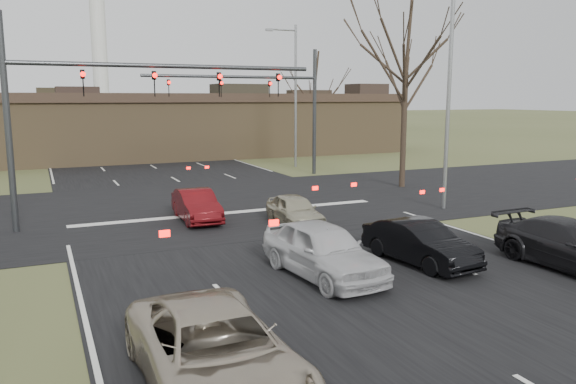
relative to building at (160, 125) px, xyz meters
name	(u,v)px	position (x,y,z in m)	size (l,w,h in m)	color
ground	(416,319)	(-2.00, -38.00, -2.67)	(360.00, 360.00, 0.00)	#4D542D
road_main	(107,140)	(-2.00, 22.00, -2.66)	(14.00, 300.00, 0.02)	black
road_cross	(219,205)	(-2.00, -23.00, -2.65)	(200.00, 14.00, 0.02)	black
building	(160,125)	(0.00, 0.00, 0.00)	(42.40, 10.40, 5.30)	brown
mast_arm_near	(100,95)	(-7.23, -25.00, 2.41)	(12.12, 0.24, 8.00)	#383A3D
mast_arm_far	(274,97)	(4.18, -15.00, 2.35)	(11.12, 0.24, 8.00)	#383A3D
streetlight_right_near	(446,83)	(6.82, -28.00, 2.92)	(2.34, 0.25, 10.00)	gray
streetlight_right_far	(293,89)	(7.32, -11.00, 2.92)	(2.34, 0.25, 10.00)	gray
tree_right_near	(407,23)	(9.00, -22.00, 6.23)	(6.90, 6.90, 11.50)	black
tree_right_far	(314,75)	(13.00, -3.00, 4.29)	(5.40, 5.40, 9.00)	black
car_silver_suv	(215,352)	(-7.06, -39.19, -1.95)	(2.36, 5.12, 1.42)	#B0A38E
car_white_sedan	(323,250)	(-2.50, -34.40, -1.89)	(1.83, 4.55, 1.55)	silver
car_black_hatch	(420,243)	(0.75, -34.48, -2.01)	(1.38, 3.95, 1.30)	black
car_charcoal_sedan	(574,246)	(4.50, -36.76, -1.96)	(1.97, 4.85, 1.41)	black
car_red_ahead	(196,205)	(-3.82, -25.87, -2.03)	(1.34, 3.84, 1.27)	#590C10
car_silver_ahead	(295,210)	(-0.56, -28.33, -2.05)	(1.44, 3.59, 1.22)	#AFAA8E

